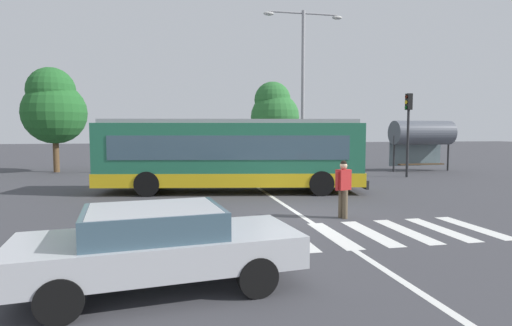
% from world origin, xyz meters
% --- Properties ---
extents(ground_plane, '(160.00, 160.00, 0.00)m').
position_xyz_m(ground_plane, '(0.00, 0.00, 0.00)').
color(ground_plane, '#3D3D42').
extents(city_transit_bus, '(11.30, 4.46, 3.06)m').
position_xyz_m(city_transit_bus, '(-1.47, 5.19, 1.59)').
color(city_transit_bus, black).
rests_on(city_transit_bus, ground_plane).
extents(pedestrian_crossing_street, '(0.56, 0.37, 1.72)m').
position_xyz_m(pedestrian_crossing_street, '(1.03, -0.73, 0.97)').
color(pedestrian_crossing_street, brown).
rests_on(pedestrian_crossing_street, ground_plane).
extents(foreground_sedan, '(4.69, 2.35, 1.35)m').
position_xyz_m(foreground_sedan, '(-4.16, -5.23, 0.77)').
color(foreground_sedan, black).
rests_on(foreground_sedan, ground_plane).
extents(parked_car_teal, '(1.90, 4.51, 1.35)m').
position_xyz_m(parked_car_teal, '(-3.73, 14.35, 0.77)').
color(parked_car_teal, black).
rests_on(parked_car_teal, ground_plane).
extents(parked_car_white, '(1.90, 4.52, 1.35)m').
position_xyz_m(parked_car_white, '(-1.11, 14.46, 0.77)').
color(parked_car_white, black).
rests_on(parked_car_white, ground_plane).
extents(parked_car_silver, '(2.01, 4.57, 1.35)m').
position_xyz_m(parked_car_silver, '(1.65, 14.67, 0.77)').
color(parked_car_silver, black).
rests_on(parked_car_silver, ground_plane).
extents(parked_car_black, '(1.96, 4.54, 1.35)m').
position_xyz_m(parked_car_black, '(4.46, 14.57, 0.77)').
color(parked_car_black, black).
rests_on(parked_car_black, ground_plane).
extents(traffic_light_far_corner, '(0.33, 0.32, 4.67)m').
position_xyz_m(traffic_light_far_corner, '(9.05, 8.79, 3.13)').
color(traffic_light_far_corner, '#28282B').
rests_on(traffic_light_far_corner, ground_plane).
extents(bus_stop_shelter, '(4.03, 1.54, 3.25)m').
position_xyz_m(bus_stop_shelter, '(11.90, 11.73, 2.42)').
color(bus_stop_shelter, '#28282B').
rests_on(bus_stop_shelter, ground_plane).
extents(twin_arm_street_lamp, '(4.57, 0.32, 9.25)m').
position_xyz_m(twin_arm_street_lamp, '(3.37, 10.28, 5.68)').
color(twin_arm_street_lamp, '#939399').
rests_on(twin_arm_street_lamp, ground_plane).
extents(background_tree_left, '(3.87, 3.87, 6.53)m').
position_xyz_m(background_tree_left, '(-11.09, 15.80, 4.12)').
color(background_tree_left, brown).
rests_on(background_tree_left, ground_plane).
extents(background_tree_right, '(3.59, 3.59, 6.24)m').
position_xyz_m(background_tree_right, '(3.59, 17.64, 3.99)').
color(background_tree_right, brown).
rests_on(background_tree_right, ground_plane).
extents(crosswalk_painted_stripes, '(7.44, 2.65, 0.01)m').
position_xyz_m(crosswalk_painted_stripes, '(0.47, -2.56, 0.00)').
color(crosswalk_painted_stripes, silver).
rests_on(crosswalk_painted_stripes, ground_plane).
extents(lane_center_line, '(0.16, 24.00, 0.01)m').
position_xyz_m(lane_center_line, '(-0.07, 2.00, 0.00)').
color(lane_center_line, silver).
rests_on(lane_center_line, ground_plane).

